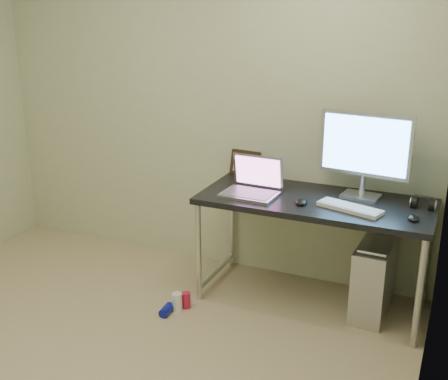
% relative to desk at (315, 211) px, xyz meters
% --- Properties ---
extents(wall_back, '(3.50, 0.02, 2.50)m').
position_rel_desk_xyz_m(wall_back, '(-0.97, 0.33, 0.58)').
color(wall_back, beige).
rests_on(wall_back, ground).
extents(wall_right, '(0.02, 3.50, 2.50)m').
position_rel_desk_xyz_m(wall_right, '(0.78, -1.42, 0.58)').
color(wall_right, beige).
rests_on(wall_right, ground).
extents(desk, '(1.51, 0.66, 0.75)m').
position_rel_desk_xyz_m(desk, '(0.00, 0.00, 0.00)').
color(desk, black).
rests_on(desk, ground).
extents(tower_computer, '(0.23, 0.48, 0.53)m').
position_rel_desk_xyz_m(tower_computer, '(0.41, 0.01, -0.42)').
color(tower_computer, silver).
rests_on(tower_computer, ground).
extents(cable_a, '(0.01, 0.16, 0.69)m').
position_rel_desk_xyz_m(cable_a, '(0.36, 0.28, -0.27)').
color(cable_a, black).
rests_on(cable_a, ground).
extents(cable_b, '(0.02, 0.11, 0.71)m').
position_rel_desk_xyz_m(cable_b, '(0.45, 0.26, -0.29)').
color(cable_b, black).
rests_on(cable_b, ground).
extents(can_red, '(0.07, 0.07, 0.11)m').
position_rel_desk_xyz_m(can_red, '(-0.74, -0.43, -0.61)').
color(can_red, '#C21D43').
rests_on(can_red, ground).
extents(can_white, '(0.08, 0.08, 0.13)m').
position_rel_desk_xyz_m(can_white, '(-0.78, -0.49, -0.60)').
color(can_white, white).
rests_on(can_white, ground).
extents(can_blue, '(0.07, 0.12, 0.06)m').
position_rel_desk_xyz_m(can_blue, '(-0.82, -0.57, -0.64)').
color(can_blue, '#0E179F').
rests_on(can_blue, ground).
extents(laptop, '(0.37, 0.31, 0.25)m').
position_rel_desk_xyz_m(laptop, '(-0.41, -0.07, 0.14)').
color(laptop, silver).
rests_on(laptop, desk).
extents(monitor, '(0.60, 0.20, 0.56)m').
position_rel_desk_xyz_m(monitor, '(0.26, 0.16, 0.41)').
color(monitor, silver).
rests_on(monitor, desk).
extents(keyboard, '(0.42, 0.24, 0.02)m').
position_rel_desk_xyz_m(keyboard, '(0.25, -0.11, 0.09)').
color(keyboard, silver).
rests_on(keyboard, desk).
extents(mouse_right, '(0.09, 0.12, 0.04)m').
position_rel_desk_xyz_m(mouse_right, '(0.63, -0.13, 0.10)').
color(mouse_right, black).
rests_on(mouse_right, desk).
extents(mouse_left, '(0.09, 0.13, 0.04)m').
position_rel_desk_xyz_m(mouse_left, '(-0.06, -0.13, 0.10)').
color(mouse_left, black).
rests_on(mouse_left, desk).
extents(headphones, '(0.15, 0.09, 0.10)m').
position_rel_desk_xyz_m(headphones, '(0.66, 0.11, 0.11)').
color(headphones, black).
rests_on(headphones, desk).
extents(picture_frame, '(0.24, 0.10, 0.19)m').
position_rel_desk_xyz_m(picture_frame, '(-0.62, 0.31, 0.18)').
color(picture_frame, black).
rests_on(picture_frame, desk).
extents(webcam, '(0.04, 0.03, 0.12)m').
position_rel_desk_xyz_m(webcam, '(-0.45, 0.24, 0.17)').
color(webcam, silver).
rests_on(webcam, desk).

